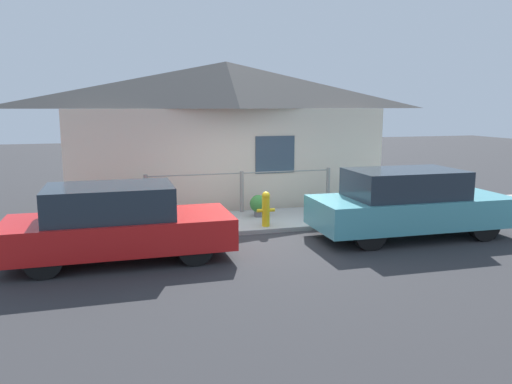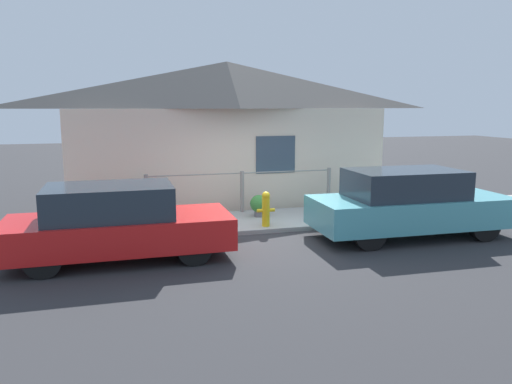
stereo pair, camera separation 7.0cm
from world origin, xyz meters
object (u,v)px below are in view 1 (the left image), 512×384
Objects in this scene: fire_hydrant at (266,208)px; potted_plant_by_fence at (105,207)px; potted_plant_near_hydrant at (259,204)px; car_right at (408,203)px; car_left at (117,223)px.

fire_hydrant is 3.72m from potted_plant_by_fence.
potted_plant_by_fence is at bearing 175.69° from potted_plant_near_hydrant.
fire_hydrant is 1.48× the size of potted_plant_near_hydrant.
fire_hydrant is at bearing -20.04° from potted_plant_by_fence.
fire_hydrant is at bearing 155.50° from car_right.
potted_plant_near_hydrant is 3.63m from potted_plant_by_fence.
potted_plant_by_fence is at bearing 95.08° from car_left.
potted_plant_by_fence is (-3.49, 1.27, -0.03)m from fire_hydrant.
potted_plant_near_hydrant is at bearing 139.93° from car_right.
fire_hydrant is (3.25, 1.35, -0.17)m from car_left.
car_left is 0.94× the size of car_right.
car_left reaches higher than potted_plant_by_fence.
fire_hydrant is at bearing 22.25° from car_left.
car_left is 5.88× the size of potted_plant_by_fence.
car_right is 3.57m from potted_plant_near_hydrant.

